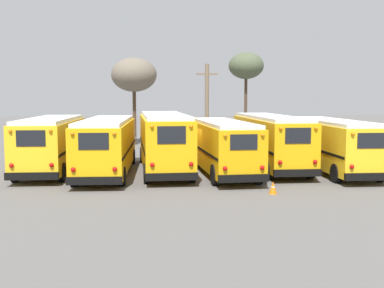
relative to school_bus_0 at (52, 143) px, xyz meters
name	(u,v)px	position (x,y,z in m)	size (l,w,h in m)	color
ground_plane	(192,171)	(8.03, -0.66, -1.70)	(160.00, 160.00, 0.00)	#5B5956
school_bus_0	(52,143)	(0.00, 0.00, 0.00)	(2.81, 9.45, 3.13)	yellow
school_bus_1	(107,144)	(3.21, -0.94, -0.02)	(3.02, 10.63, 3.09)	#EAAA0F
school_bus_2	(164,140)	(6.42, -0.47, 0.12)	(2.80, 10.36, 3.35)	#EAAA0F
school_bus_3	(222,145)	(9.63, -1.72, -0.07)	(2.81, 9.66, 2.98)	#E5A00C
school_bus_4	(270,140)	(12.84, 0.12, 0.04)	(2.51, 10.69, 3.20)	#EAAA0F
school_bus_5	(332,143)	(16.05, -1.51, -0.06)	(2.69, 10.05, 3.00)	yellow
utility_pole	(207,105)	(10.62, 11.88, 1.93)	(1.80, 0.34, 7.04)	#75604C
bare_tree_0	(134,75)	(4.53, 15.47, 4.53)	(4.05, 4.05, 7.79)	#473323
bare_tree_1	(246,67)	(15.03, 16.90, 5.44)	(3.31, 3.31, 8.45)	#473323
fence_line	(182,143)	(8.03, 6.52, -0.71)	(24.11, 0.06, 1.42)	#939399
traffic_cone	(273,188)	(10.96, -7.45, -1.42)	(0.36, 0.36, 0.56)	orange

